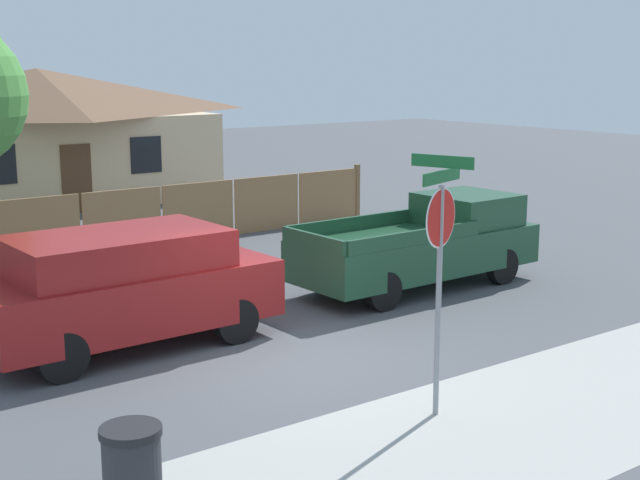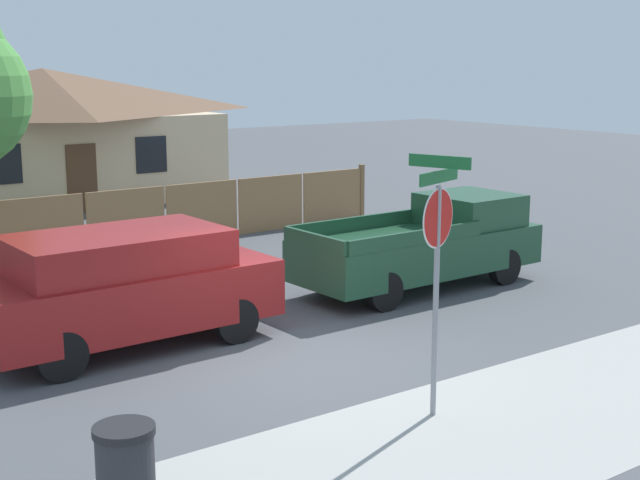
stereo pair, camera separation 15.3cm
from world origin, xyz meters
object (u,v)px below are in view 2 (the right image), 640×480
at_px(house, 46,133).
at_px(stop_sign, 437,242).
at_px(orange_pickup, 427,244).
at_px(red_suv, 125,285).
at_px(trash_bin, 126,477).

relative_size(house, stop_sign, 3.26).
bearing_deg(orange_pickup, red_suv, 178.98).
height_order(house, stop_sign, house).
height_order(red_suv, trash_bin, red_suv).
bearing_deg(orange_pickup, trash_bin, -150.09).
distance_m(house, red_suv, 15.71).
xyz_separation_m(red_suv, stop_sign, (1.95, -4.84, 1.24)).
bearing_deg(stop_sign, house, 65.45).
distance_m(house, orange_pickup, 15.32).
xyz_separation_m(red_suv, trash_bin, (-2.30, -5.17, -0.46)).
bearing_deg(orange_pickup, house, 97.13).
xyz_separation_m(house, stop_sign, (-2.19, -19.95, 0.08)).
relative_size(stop_sign, trash_bin, 3.16).
bearing_deg(trash_bin, orange_pickup, 30.97).
distance_m(orange_pickup, stop_sign, 6.67).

